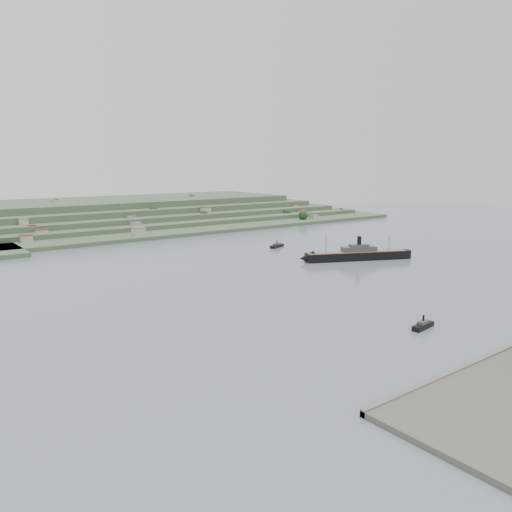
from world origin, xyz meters
TOP-DOWN VIEW (x-y plane):
  - ground at (0.00, 0.00)m, footprint 1400.00×1400.00m
  - far_peninsula at (27.91, 393.10)m, footprint 760.00×309.00m
  - steamship at (84.99, 30.12)m, footprint 92.77×49.08m
  - tugboat at (-20.09, -108.80)m, footprint 15.45×5.91m
  - ferry_east at (74.92, 118.00)m, footprint 19.30×11.60m

SIDE VIEW (x-z plane):
  - ground at x=0.00m, z-range 0.00..0.00m
  - tugboat at x=-20.09m, z-range -1.74..5.04m
  - ferry_east at x=74.92m, z-range -1.82..5.19m
  - steamship at x=84.99m, z-range -7.46..16.20m
  - far_peninsula at x=27.91m, z-range -3.12..26.88m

